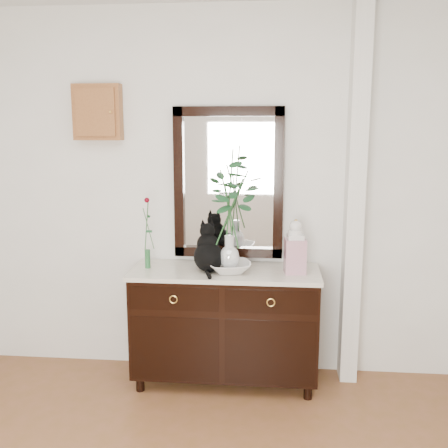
# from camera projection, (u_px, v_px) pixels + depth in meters

# --- Properties ---
(wall_back) EXTENTS (3.60, 0.04, 2.70)m
(wall_back) POSITION_uv_depth(u_px,v_px,m) (215.00, 195.00, 3.86)
(wall_back) COLOR white
(wall_back) RESTS_ON ground
(pilaster) EXTENTS (0.12, 0.20, 2.70)m
(pilaster) POSITION_uv_depth(u_px,v_px,m) (355.00, 198.00, 3.69)
(pilaster) COLOR white
(pilaster) RESTS_ON ground
(sideboard) EXTENTS (1.33, 0.52, 0.82)m
(sideboard) POSITION_uv_depth(u_px,v_px,m) (225.00, 320.00, 3.77)
(sideboard) COLOR black
(sideboard) RESTS_ON ground
(wall_mirror) EXTENTS (0.80, 0.06, 1.10)m
(wall_mirror) POSITION_uv_depth(u_px,v_px,m) (228.00, 183.00, 3.82)
(wall_mirror) COLOR black
(wall_mirror) RESTS_ON wall_back
(key_cabinet) EXTENTS (0.35, 0.10, 0.40)m
(key_cabinet) POSITION_uv_depth(u_px,v_px,m) (98.00, 112.00, 3.79)
(key_cabinet) COLOR brown
(key_cabinet) RESTS_ON wall_back
(cat) EXTENTS (0.30, 0.34, 0.34)m
(cat) POSITION_uv_depth(u_px,v_px,m) (209.00, 247.00, 3.65)
(cat) COLOR black
(cat) RESTS_ON sideboard
(lotus_bowl) EXTENTS (0.36, 0.36, 0.07)m
(lotus_bowl) POSITION_uv_depth(u_px,v_px,m) (229.00, 267.00, 3.64)
(lotus_bowl) COLOR silver
(lotus_bowl) RESTS_ON sideboard
(vase_branches) EXTENTS (0.51, 0.51, 0.85)m
(vase_branches) POSITION_uv_depth(u_px,v_px,m) (229.00, 209.00, 3.56)
(vase_branches) COLOR silver
(vase_branches) RESTS_ON lotus_bowl
(bud_vase_rose) EXTENTS (0.08, 0.08, 0.52)m
(bud_vase_rose) POSITION_uv_depth(u_px,v_px,m) (147.00, 232.00, 3.71)
(bud_vase_rose) COLOR #276133
(bud_vase_rose) RESTS_ON sideboard
(ginger_jar) EXTENTS (0.15, 0.15, 0.38)m
(ginger_jar) POSITION_uv_depth(u_px,v_px,m) (295.00, 246.00, 3.60)
(ginger_jar) COLOR silver
(ginger_jar) RESTS_ON sideboard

